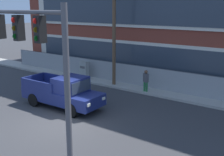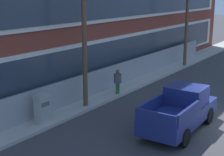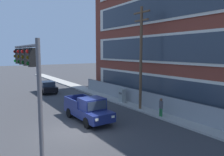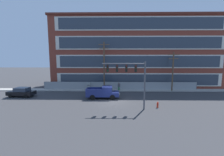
# 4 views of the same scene
# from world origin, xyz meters

# --- Properties ---
(sidewalk_building_side) EXTENTS (80.00, 1.99, 0.16)m
(sidewalk_building_side) POSITION_xyz_m (0.00, 7.90, 0.08)
(sidewalk_building_side) COLOR #9E9B93
(sidewalk_building_side) RESTS_ON ground
(chain_link_fence) EXTENTS (30.88, 0.06, 1.67)m
(chain_link_fence) POSITION_xyz_m (1.15, 8.24, 0.85)
(chain_link_fence) COLOR gray
(chain_link_fence) RESTS_ON ground
(pickup_truck_navy) EXTENTS (5.28, 2.09, 1.97)m
(pickup_truck_navy) POSITION_xyz_m (-1.70, 1.83, 0.94)
(pickup_truck_navy) COLOR navy
(pickup_truck_navy) RESTS_ON ground
(utility_pole_near_corner) EXTENTS (2.10, 0.26, 9.47)m
(utility_pole_near_corner) POSITION_xyz_m (-1.93, 7.39, 5.15)
(utility_pole_near_corner) COLOR brown
(utility_pole_near_corner) RESTS_ON ground
(utility_pole_midblock) EXTENTS (2.15, 0.26, 7.56)m
(utility_pole_midblock) POSITION_xyz_m (11.24, 7.15, 4.17)
(utility_pole_midblock) COLOR brown
(utility_pole_midblock) RESTS_ON ground
(electrical_cabinet) EXTENTS (0.72, 0.46, 1.59)m
(electrical_cabinet) POSITION_xyz_m (-5.04, 7.53, 0.79)
(electrical_cabinet) COLOR #939993
(electrical_cabinet) RESTS_ON ground
(pedestrian_near_cabinet) EXTENTS (0.47, 0.41, 1.69)m
(pedestrian_near_cabinet) POSITION_xyz_m (0.94, 7.17, 0.97)
(pedestrian_near_cabinet) COLOR #236B38
(pedestrian_near_cabinet) RESTS_ON ground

